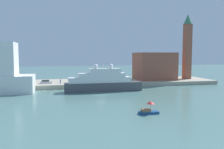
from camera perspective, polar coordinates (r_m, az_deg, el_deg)
The scene contains 9 objects.
ground at distance 74.53m, azimuth -2.64°, elevation -5.11°, with size 400.00×400.00×0.00m, color slate.
quay_dock at distance 101.20m, azimuth -5.42°, elevation -2.04°, with size 110.00×22.77×1.60m, color #ADA38E.
large_yacht at distance 82.08m, azimuth -2.35°, elevation -1.89°, with size 27.38×4.35×11.69m.
small_motorboat at distance 51.75m, azimuth 8.99°, elevation -8.52°, with size 4.37×1.74×2.82m.
harbor_building at distance 108.63m, azimuth 10.36°, elevation 2.07°, with size 16.93×13.98×12.35m, color #93513D.
bell_tower at distance 115.24m, azimuth 18.07°, elevation 7.09°, with size 4.10×4.10×30.16m.
parked_car at distance 95.11m, azimuth -15.95°, elevation -1.78°, with size 4.55×1.88×1.44m.
person_figure at distance 93.72m, azimuth -12.60°, elevation -1.68°, with size 0.36×0.36×1.77m.
mooring_bollard at distance 90.80m, azimuth -6.64°, elevation -2.06°, with size 0.37×0.37×0.85m, color black.
Camera 1 is at (-13.10, -72.23, 12.85)m, focal length 37.12 mm.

